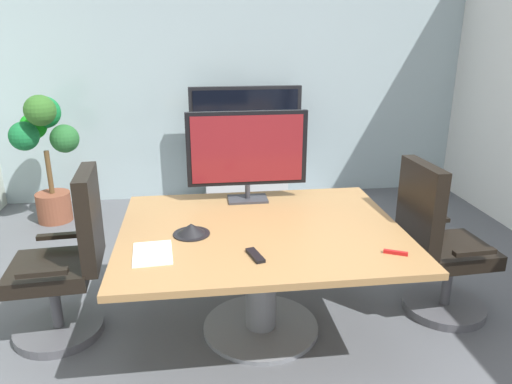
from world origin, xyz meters
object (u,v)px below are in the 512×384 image
office_chair_left (67,270)px  conference_phone (191,230)px  potted_plant (45,144)px  conference_table (261,254)px  remote_control (255,255)px  tv_monitor (247,151)px  office_chair_right (438,253)px  wall_display_unit (246,165)px

office_chair_left → conference_phone: (0.79, -0.17, 0.30)m
potted_plant → conference_phone: potted_plant is taller
conference_table → office_chair_left: (-1.22, 0.12, -0.09)m
remote_control → conference_phone: bearing=120.1°
tv_monitor → conference_table: bearing=-87.1°
office_chair_left → conference_phone: size_ratio=4.95×
office_chair_left → tv_monitor: (1.19, 0.40, 0.63)m
office_chair_right → conference_phone: (-1.64, -0.09, 0.30)m
tv_monitor → potted_plant: tv_monitor is taller
conference_table → potted_plant: size_ratio=1.31×
potted_plant → tv_monitor: bearing=-41.5°
conference_phone → remote_control: bearing=-45.2°
office_chair_right → conference_phone: office_chair_right is taller
conference_table → office_chair_left: bearing=174.2°
tv_monitor → remote_control: (-0.06, -0.91, -0.35)m
wall_display_unit → remote_control: wall_display_unit is taller
office_chair_left → office_chair_right: (2.44, -0.07, 0.00)m
office_chair_left → office_chair_right: 2.44m
conference_phone → remote_control: size_ratio=1.29×
conference_table → wall_display_unit: (0.17, 2.42, -0.11)m
conference_table → potted_plant: bearing=130.9°
conference_table → remote_control: remote_control is taller
potted_plant → conference_phone: 2.59m
office_chair_left → wall_display_unit: 2.68m
remote_control → office_chair_left: bearing=141.0°
conference_table → office_chair_right: size_ratio=1.58×
conference_table → remote_control: 0.44m
conference_phone → conference_table: bearing=5.8°
tv_monitor → conference_phone: (-0.40, -0.57, -0.33)m
office_chair_right → remote_control: (-1.30, -0.44, 0.28)m
office_chair_right → conference_table: bearing=88.9°
conference_table → remote_control: size_ratio=10.14×
conference_table → tv_monitor: size_ratio=2.05×
conference_table → office_chair_left: size_ratio=1.58×
office_chair_left → tv_monitor: size_ratio=1.30×
wall_display_unit → remote_control: 2.84m
remote_control → tv_monitor: bearing=71.5°
wall_display_unit → conference_phone: wall_display_unit is taller
conference_table → tv_monitor: tv_monitor is taller
tv_monitor → wall_display_unit: tv_monitor is taller
conference_table → conference_phone: (-0.43, -0.04, 0.21)m
office_chair_right → office_chair_left: bearing=84.8°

